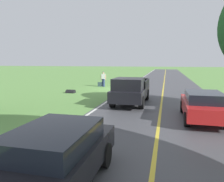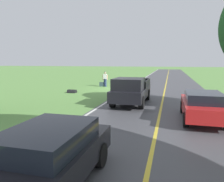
{
  "view_description": "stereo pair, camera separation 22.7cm",
  "coord_description": "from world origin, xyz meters",
  "px_view_note": "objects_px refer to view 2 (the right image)",
  "views": [
    {
      "loc": [
        -5.32,
        22.0,
        2.88
      ],
      "look_at": [
        -2.08,
        9.08,
        1.06
      ],
      "focal_mm": 34.78,
      "sensor_mm": 36.0,
      "label": 1
    },
    {
      "loc": [
        -5.54,
        21.95,
        2.88
      ],
      "look_at": [
        -2.08,
        9.08,
        1.06
      ],
      "focal_mm": 34.78,
      "sensor_mm": 36.0,
      "label": 2
    }
  ],
  "objects_px": {
    "sedan_mid_oncoming": "(203,105)",
    "sedan_ahead_same_lane": "(45,158)",
    "pickup_truck_passing": "(131,90)",
    "suitcase_carried": "(102,84)",
    "hitchhiker_walking": "(105,78)"
  },
  "relations": [
    {
      "from": "suitcase_carried",
      "to": "pickup_truck_passing",
      "type": "bearing_deg",
      "value": 28.04
    },
    {
      "from": "suitcase_carried",
      "to": "sedan_ahead_same_lane",
      "type": "height_order",
      "value": "sedan_ahead_same_lane"
    },
    {
      "from": "pickup_truck_passing",
      "to": "sedan_ahead_same_lane",
      "type": "bearing_deg",
      "value": 89.46
    },
    {
      "from": "hitchhiker_walking",
      "to": "pickup_truck_passing",
      "type": "bearing_deg",
      "value": 116.47
    },
    {
      "from": "sedan_ahead_same_lane",
      "to": "hitchhiker_walking",
      "type": "bearing_deg",
      "value": -76.92
    },
    {
      "from": "pickup_truck_passing",
      "to": "sedan_mid_oncoming",
      "type": "xyz_separation_m",
      "value": [
        -4.12,
        3.21,
        -0.21
      ]
    },
    {
      "from": "pickup_truck_passing",
      "to": "sedan_mid_oncoming",
      "type": "relative_size",
      "value": 1.23
    },
    {
      "from": "hitchhiker_walking",
      "to": "sedan_ahead_same_lane",
      "type": "bearing_deg",
      "value": 103.08
    },
    {
      "from": "sedan_mid_oncoming",
      "to": "sedan_ahead_same_lane",
      "type": "distance_m",
      "value": 8.32
    },
    {
      "from": "pickup_truck_passing",
      "to": "suitcase_carried",
      "type": "bearing_deg",
      "value": -61.32
    },
    {
      "from": "pickup_truck_passing",
      "to": "sedan_mid_oncoming",
      "type": "distance_m",
      "value": 5.23
    },
    {
      "from": "hitchhiker_walking",
      "to": "sedan_ahead_same_lane",
      "type": "xyz_separation_m",
      "value": [
        -4.61,
        19.83,
        -0.23
      ]
    },
    {
      "from": "sedan_mid_oncoming",
      "to": "suitcase_carried",
      "type": "bearing_deg",
      "value": -53.68
    },
    {
      "from": "sedan_ahead_same_lane",
      "to": "pickup_truck_passing",
      "type": "bearing_deg",
      "value": -90.54
    },
    {
      "from": "sedan_mid_oncoming",
      "to": "sedan_ahead_same_lane",
      "type": "bearing_deg",
      "value": 59.52
    }
  ]
}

